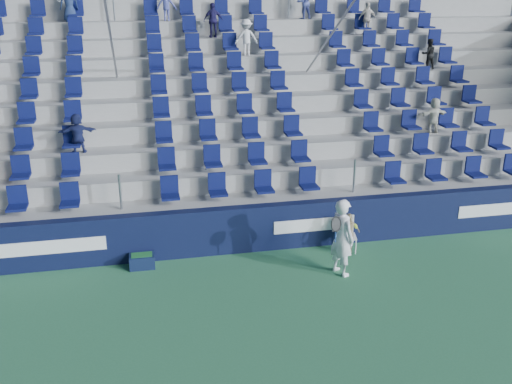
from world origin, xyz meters
TOP-DOWN VIEW (x-y plane):
  - ground at (0.00, 0.00)m, footprint 70.00×70.00m
  - sponsor_wall at (0.00, 3.15)m, footprint 24.00×0.32m
  - grandstand at (-0.01, 8.24)m, footprint 24.00×8.17m
  - tennis_player at (1.95, 1.51)m, footprint 0.74×0.80m
  - line_judge_chair at (2.50, 2.65)m, footprint 0.48×0.50m
  - line_judge at (2.50, 2.50)m, footprint 0.66×0.37m
  - ball_bin at (-2.59, 2.75)m, footprint 0.60×0.40m

SIDE VIEW (x-z plane):
  - ground at x=0.00m, z-range 0.00..0.00m
  - ball_bin at x=-2.59m, z-range 0.01..0.35m
  - line_judge_chair at x=2.50m, z-range 0.07..1.00m
  - line_judge at x=2.50m, z-range 0.00..1.07m
  - sponsor_wall at x=0.00m, z-range 0.00..1.20m
  - tennis_player at x=1.95m, z-range 0.00..1.86m
  - grandstand at x=-0.01m, z-range -1.18..5.45m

